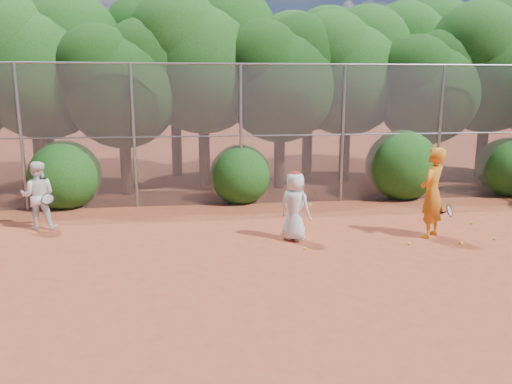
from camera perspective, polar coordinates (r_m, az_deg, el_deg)
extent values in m
plane|color=#923A21|center=(9.21, 8.24, -9.83)|extent=(80.00, 80.00, 0.00)
cylinder|color=gray|center=(15.04, -25.26, 5.55)|extent=(0.09, 0.09, 4.00)
cylinder|color=gray|center=(14.39, -13.78, 6.12)|extent=(0.09, 0.09, 4.00)
cylinder|color=gray|center=(14.35, -1.73, 6.44)|extent=(0.09, 0.09, 4.00)
cylinder|color=gray|center=(14.93, 9.88, 6.49)|extent=(0.09, 0.09, 4.00)
cylinder|color=gray|center=(16.06, 20.24, 6.31)|extent=(0.09, 0.09, 4.00)
cylinder|color=gray|center=(14.42, 2.30, 14.42)|extent=(20.00, 0.05, 0.05)
cylinder|color=gray|center=(14.48, 2.23, 6.49)|extent=(20.00, 0.04, 0.04)
cube|color=slate|center=(14.48, 2.23, 6.49)|extent=(20.00, 0.02, 4.00)
cylinder|color=black|center=(17.50, -22.56, 4.11)|extent=(0.38, 0.38, 2.52)
sphere|color=#144411|center=(17.36, -23.23, 12.20)|extent=(4.03, 4.03, 4.03)
sphere|color=#144411|center=(17.60, -20.53, 15.68)|extent=(3.23, 3.23, 3.23)
sphere|color=#144411|center=(17.31, -26.05, 14.64)|extent=(3.02, 3.02, 3.02)
cylinder|color=black|center=(16.34, -14.66, 3.51)|extent=(0.36, 0.36, 2.17)
sphere|color=black|center=(16.17, -15.07, 10.98)|extent=(3.47, 3.47, 3.47)
sphere|color=black|center=(16.45, -12.60, 14.15)|extent=(2.78, 2.78, 2.78)
sphere|color=black|center=(16.01, -17.55, 13.32)|extent=(2.60, 2.60, 2.60)
cylinder|color=black|center=(17.15, -5.94, 5.07)|extent=(0.39, 0.39, 2.66)
sphere|color=#144411|center=(17.03, -6.14, 13.80)|extent=(4.26, 4.26, 4.26)
sphere|color=#144411|center=(17.56, -3.34, 17.28)|extent=(3.40, 3.40, 3.40)
sphere|color=#144411|center=(16.76, -8.84, 16.67)|extent=(3.19, 3.19, 3.19)
cylinder|color=black|center=(16.82, 2.69, 4.32)|extent=(0.37, 0.37, 2.27)
sphere|color=black|center=(16.66, 2.76, 11.93)|extent=(3.64, 3.64, 3.64)
sphere|color=black|center=(17.18, 5.06, 14.94)|extent=(2.91, 2.91, 2.91)
sphere|color=black|center=(16.31, 0.68, 14.50)|extent=(2.73, 2.73, 2.73)
cylinder|color=black|center=(18.16, 10.09, 5.00)|extent=(0.38, 0.38, 2.45)
sphere|color=#144411|center=(18.03, 10.37, 12.59)|extent=(3.92, 3.92, 3.92)
sphere|color=#144411|center=(18.68, 12.50, 15.50)|extent=(3.14, 3.14, 3.14)
sphere|color=#144411|center=(17.58, 8.56, 15.23)|extent=(2.94, 2.94, 2.94)
cylinder|color=black|center=(18.17, 18.57, 4.00)|extent=(0.36, 0.36, 2.10)
sphere|color=black|center=(18.02, 19.02, 10.49)|extent=(3.36, 3.36, 3.36)
sphere|color=black|center=(18.62, 20.65, 13.00)|extent=(2.69, 2.69, 2.69)
sphere|color=black|center=(17.54, 17.77, 12.75)|extent=(2.52, 2.52, 2.52)
cylinder|color=black|center=(19.86, 24.42, 4.91)|extent=(0.39, 0.39, 2.59)
sphere|color=#144411|center=(19.75, 25.08, 12.22)|extent=(4.14, 4.14, 4.14)
sphere|color=#144411|center=(20.58, 26.74, 14.92)|extent=(3.32, 3.32, 3.32)
sphere|color=#144411|center=(19.14, 23.91, 14.85)|extent=(3.11, 3.11, 3.11)
cylinder|color=black|center=(19.96, -23.63, 5.06)|extent=(0.39, 0.39, 2.62)
sphere|color=#144411|center=(19.85, -24.27, 12.43)|extent=(4.20, 4.20, 4.20)
sphere|color=#144411|center=(20.09, -21.81, 15.62)|extent=(3.36, 3.36, 3.36)
sphere|color=#144411|center=(19.81, -26.86, 14.65)|extent=(3.15, 3.15, 3.15)
cylinder|color=black|center=(19.34, -9.07, 5.99)|extent=(0.40, 0.40, 2.80)
sphere|color=#144411|center=(19.25, -9.35, 14.13)|extent=(4.48, 4.48, 4.48)
sphere|color=#144411|center=(19.76, -6.70, 17.41)|extent=(3.58, 3.58, 3.58)
sphere|color=#144411|center=(19.01, -11.95, 16.77)|extent=(3.36, 3.36, 3.36)
cylinder|color=black|center=(19.43, 5.87, 5.69)|extent=(0.38, 0.38, 2.52)
sphere|color=#144411|center=(19.32, 6.03, 12.99)|extent=(4.03, 4.03, 4.03)
sphere|color=#144411|center=(19.94, 8.18, 15.80)|extent=(3.23, 3.23, 3.23)
sphere|color=#144411|center=(18.90, 4.14, 15.49)|extent=(3.02, 3.02, 3.02)
cylinder|color=black|center=(21.43, 17.39, 6.08)|extent=(0.40, 0.40, 2.73)
sphere|color=#144411|center=(21.34, 17.86, 13.23)|extent=(4.37, 4.37, 4.37)
sphere|color=#144411|center=(22.17, 19.69, 15.88)|extent=(3.49, 3.49, 3.49)
sphere|color=#144411|center=(20.78, 16.42, 15.78)|extent=(3.28, 3.28, 3.28)
sphere|color=#144411|center=(15.17, -20.99, 2.14)|extent=(2.00, 2.00, 2.00)
sphere|color=#144411|center=(14.80, -1.81, 2.32)|extent=(1.80, 1.80, 1.80)
sphere|color=#144411|center=(16.01, 16.33, 3.31)|extent=(2.20, 2.20, 2.20)
sphere|color=#144411|center=(17.71, 26.77, 2.81)|extent=(1.90, 1.90, 1.90)
imported|color=orange|center=(11.96, 19.47, -0.09)|extent=(0.89, 0.87, 2.07)
torus|color=black|center=(12.03, 21.25, -2.03)|extent=(0.31, 0.31, 0.29)
cylinder|color=black|center=(12.10, 20.29, -2.27)|extent=(0.22, 0.21, 0.13)
imported|color=silver|center=(11.14, 4.46, -1.66)|extent=(0.89, 0.88, 1.55)
ellipsoid|color=#A81B18|center=(10.99, 4.53, 2.06)|extent=(0.22, 0.22, 0.13)
sphere|color=yellow|center=(11.00, 6.21, -1.47)|extent=(0.07, 0.07, 0.07)
imported|color=white|center=(13.06, -23.64, -0.36)|extent=(0.85, 0.68, 1.65)
torus|color=black|center=(12.70, -22.71, -0.74)|extent=(0.31, 0.22, 0.25)
cylinder|color=black|center=(12.89, -22.43, -1.16)|extent=(0.04, 0.24, 0.20)
sphere|color=yellow|center=(11.45, 17.12, -5.64)|extent=(0.07, 0.07, 0.07)
sphere|color=yellow|center=(12.51, 25.62, -4.81)|extent=(0.07, 0.07, 0.07)
sphere|color=yellow|center=(11.86, 22.43, -5.42)|extent=(0.07, 0.07, 0.07)
sphere|color=yellow|center=(10.69, 5.61, -6.42)|extent=(0.07, 0.07, 0.07)
sphere|color=yellow|center=(13.66, 23.42, -3.26)|extent=(0.07, 0.07, 0.07)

